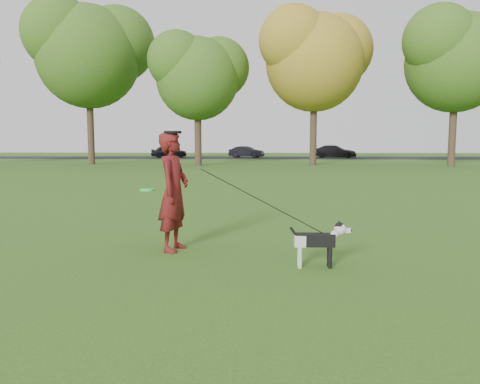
{
  "coord_description": "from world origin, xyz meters",
  "views": [
    {
      "loc": [
        0.11,
        -6.69,
        1.71
      ],
      "look_at": [
        -0.15,
        0.19,
        0.95
      ],
      "focal_mm": 35.0,
      "sensor_mm": 36.0,
      "label": 1
    }
  ],
  "objects_px": {
    "car_mid": "(246,152)",
    "dog": "(320,239)",
    "man": "(174,192)",
    "car_right": "(335,152)",
    "car_left": "(169,152)"
  },
  "relations": [
    {
      "from": "man",
      "to": "car_mid",
      "type": "xyz_separation_m",
      "value": [
        0.16,
        39.56,
        -0.33
      ]
    },
    {
      "from": "dog",
      "to": "car_mid",
      "type": "relative_size",
      "value": 0.24
    },
    {
      "from": "car_mid",
      "to": "man",
      "type": "bearing_deg",
      "value": -162.17
    },
    {
      "from": "dog",
      "to": "car_left",
      "type": "distance_m",
      "value": 41.63
    },
    {
      "from": "man",
      "to": "car_right",
      "type": "bearing_deg",
      "value": -0.92
    },
    {
      "from": "dog",
      "to": "car_left",
      "type": "height_order",
      "value": "car_left"
    },
    {
      "from": "man",
      "to": "car_right",
      "type": "distance_m",
      "value": 40.55
    },
    {
      "from": "man",
      "to": "car_mid",
      "type": "relative_size",
      "value": 0.53
    },
    {
      "from": "car_left",
      "to": "car_mid",
      "type": "bearing_deg",
      "value": -109.33
    },
    {
      "from": "car_mid",
      "to": "dog",
      "type": "bearing_deg",
      "value": -159.14
    },
    {
      "from": "man",
      "to": "car_left",
      "type": "height_order",
      "value": "man"
    },
    {
      "from": "car_right",
      "to": "dog",
      "type": "bearing_deg",
      "value": -175.96
    },
    {
      "from": "dog",
      "to": "car_mid",
      "type": "height_order",
      "value": "car_mid"
    },
    {
      "from": "dog",
      "to": "car_right",
      "type": "distance_m",
      "value": 41.03
    },
    {
      "from": "car_mid",
      "to": "car_right",
      "type": "height_order",
      "value": "car_right"
    }
  ]
}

